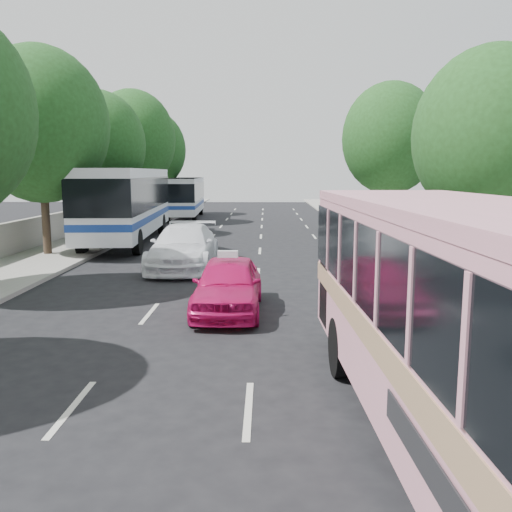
{
  "coord_description": "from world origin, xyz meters",
  "views": [
    {
      "loc": [
        1.27,
        -10.34,
        3.83
      ],
      "look_at": [
        1.02,
        4.03,
        1.6
      ],
      "focal_mm": 38.0,
      "sensor_mm": 36.0,
      "label": 1
    }
  ],
  "objects_px": {
    "pink_taxi": "(228,285)",
    "pink_bus": "(484,308)",
    "tour_coach_front": "(127,198)",
    "white_pickup": "(184,247)",
    "tour_coach_rear": "(186,194)"
  },
  "relations": [
    {
      "from": "pink_taxi",
      "to": "pink_bus",
      "type": "bearing_deg",
      "value": -63.92
    },
    {
      "from": "pink_bus",
      "to": "pink_taxi",
      "type": "distance_m",
      "value": 8.87
    },
    {
      "from": "pink_bus",
      "to": "pink_taxi",
      "type": "height_order",
      "value": "pink_bus"
    },
    {
      "from": "pink_bus",
      "to": "tour_coach_front",
      "type": "distance_m",
      "value": 25.03
    },
    {
      "from": "pink_bus",
      "to": "white_pickup",
      "type": "bearing_deg",
      "value": 110.02
    },
    {
      "from": "white_pickup",
      "to": "tour_coach_front",
      "type": "bearing_deg",
      "value": 117.8
    },
    {
      "from": "pink_taxi",
      "to": "white_pickup",
      "type": "height_order",
      "value": "white_pickup"
    },
    {
      "from": "tour_coach_front",
      "to": "tour_coach_rear",
      "type": "relative_size",
      "value": 1.2
    },
    {
      "from": "pink_taxi",
      "to": "tour_coach_front",
      "type": "distance_m",
      "value": 16.35
    },
    {
      "from": "white_pickup",
      "to": "tour_coach_rear",
      "type": "distance_m",
      "value": 24.46
    },
    {
      "from": "tour_coach_front",
      "to": "tour_coach_rear",
      "type": "distance_m",
      "value": 16.15
    },
    {
      "from": "white_pickup",
      "to": "pink_taxi",
      "type": "bearing_deg",
      "value": -71.94
    },
    {
      "from": "white_pickup",
      "to": "tour_coach_front",
      "type": "distance_m",
      "value": 9.25
    },
    {
      "from": "pink_taxi",
      "to": "white_pickup",
      "type": "xyz_separation_m",
      "value": [
        -2.24,
        6.85,
        0.1
      ]
    },
    {
      "from": "tour_coach_front",
      "to": "tour_coach_rear",
      "type": "bearing_deg",
      "value": 83.62
    }
  ]
}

